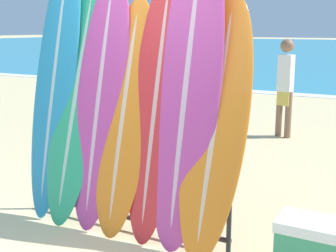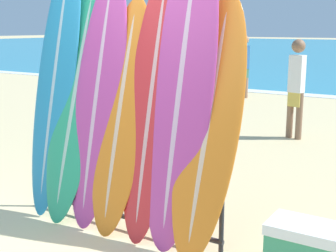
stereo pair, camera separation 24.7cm
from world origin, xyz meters
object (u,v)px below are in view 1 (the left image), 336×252
(surfboard_slot_1, at_px, (77,100))
(cooler_box, at_px, (318,249))
(surfboard_slot_3, at_px, (125,117))
(person_near_water, at_px, (285,84))
(surfboard_slot_4, at_px, (157,104))
(surfboard_slot_5, at_px, (187,93))
(person_mid_beach, at_px, (196,94))
(surfboard_slot_2, at_px, (100,99))
(person_far_left, at_px, (228,64))
(surfboard_rack, at_px, (125,184))
(surfboard_slot_0, at_px, (56,80))
(surfboard_slot_6, at_px, (216,126))

(surfboard_slot_1, bearing_deg, cooler_box, -1.95)
(surfboard_slot_1, distance_m, cooler_box, 2.47)
(surfboard_slot_3, distance_m, person_near_water, 4.32)
(cooler_box, bearing_deg, person_near_water, 108.81)
(surfboard_slot_3, relative_size, surfboard_slot_4, 0.89)
(surfboard_slot_3, xyz_separation_m, cooler_box, (1.72, -0.04, -0.82))
(surfboard_slot_1, distance_m, surfboard_slot_4, 0.88)
(surfboard_slot_5, bearing_deg, person_mid_beach, 114.32)
(surfboard_slot_2, distance_m, person_far_left, 8.27)
(surfboard_rack, bearing_deg, surfboard_slot_3, 104.38)
(surfboard_slot_0, relative_size, person_far_left, 1.64)
(surfboard_slot_4, height_order, surfboard_slot_6, surfboard_slot_4)
(person_near_water, bearing_deg, surfboard_slot_3, -81.02)
(surfboard_slot_3, distance_m, person_far_left, 8.36)
(surfboard_slot_4, distance_m, person_near_water, 4.30)
(person_near_water, bearing_deg, person_mid_beach, -113.91)
(cooler_box, bearing_deg, person_mid_beach, 129.25)
(surfboard_slot_4, relative_size, person_near_water, 1.45)
(surfboard_slot_3, relative_size, person_far_left, 1.30)
(surfboard_slot_1, bearing_deg, surfboard_slot_2, -3.05)
(surfboard_slot_1, relative_size, surfboard_slot_5, 0.88)
(surfboard_rack, distance_m, surfboard_slot_3, 0.61)
(surfboard_rack, height_order, surfboard_slot_3, surfboard_slot_3)
(person_mid_beach, height_order, person_far_left, person_far_left)
(surfboard_rack, xyz_separation_m, surfboard_slot_5, (0.58, 0.08, 0.85))
(cooler_box, bearing_deg, surfboard_slot_0, 177.76)
(surfboard_slot_5, bearing_deg, surfboard_slot_1, -179.61)
(surfboard_rack, relative_size, person_mid_beach, 1.35)
(surfboard_slot_2, xyz_separation_m, surfboard_slot_5, (0.86, 0.02, 0.11))
(surfboard_slot_1, bearing_deg, surfboard_slot_0, 175.31)
(surfboard_slot_0, xyz_separation_m, surfboard_slot_1, (0.27, -0.02, -0.17))
(surfboard_rack, height_order, surfboard_slot_0, surfboard_slot_0)
(surfboard_rack, relative_size, surfboard_slot_5, 0.80)
(surfboard_slot_2, distance_m, person_mid_beach, 3.00)
(person_mid_beach, xyz_separation_m, cooler_box, (2.46, -3.01, -0.61))
(surfboard_rack, bearing_deg, surfboard_slot_2, 168.39)
(surfboard_slot_0, height_order, surfboard_slot_5, surfboard_slot_0)
(surfboard_slot_0, height_order, cooler_box, surfboard_slot_0)
(surfboard_slot_3, distance_m, person_mid_beach, 3.07)
(surfboard_slot_5, relative_size, cooler_box, 4.30)
(surfboard_slot_2, bearing_deg, cooler_box, -1.79)
(person_mid_beach, distance_m, person_far_left, 5.30)
(surfboard_slot_5, distance_m, cooler_box, 1.56)
(surfboard_slot_0, xyz_separation_m, surfboard_slot_2, (0.56, -0.04, -0.14))
(surfboard_slot_6, relative_size, cooler_box, 3.49)
(surfboard_slot_0, distance_m, surfboard_slot_2, 0.58)
(surfboard_slot_6, bearing_deg, surfboard_slot_2, 179.96)
(cooler_box, bearing_deg, surfboard_rack, 179.88)
(person_mid_beach, bearing_deg, surfboard_slot_4, 49.45)
(surfboard_slot_2, height_order, surfboard_slot_3, surfboard_slot_2)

